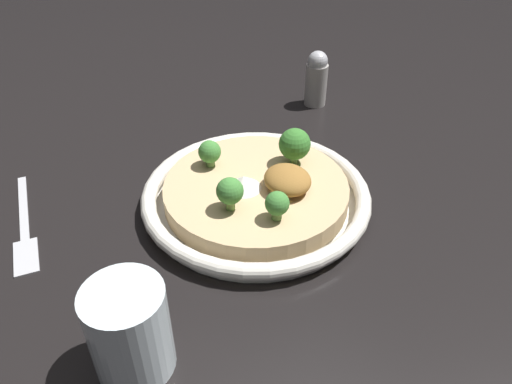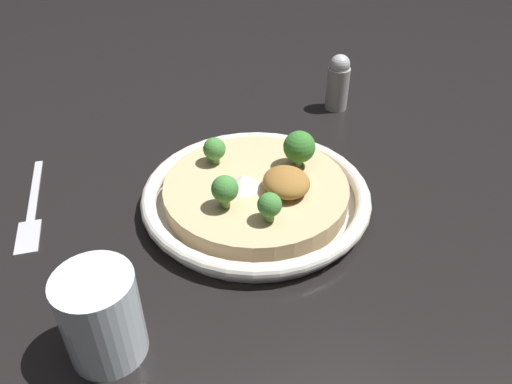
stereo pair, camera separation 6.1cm
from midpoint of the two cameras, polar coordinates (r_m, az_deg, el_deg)
ground_plane at (r=0.63m, az=-2.80°, el=-1.61°), size 6.00×6.00×0.00m
risotto_bowl at (r=0.62m, az=-2.85°, el=-0.42°), size 0.28×0.28×0.03m
cheese_sprinkle at (r=0.60m, az=-4.48°, el=1.13°), size 0.04×0.04×0.02m
crispy_onion_garnish at (r=0.59m, az=0.66°, el=1.31°), size 0.06×0.05×0.03m
broccoli_right at (r=0.63m, az=-8.10°, el=4.41°), size 0.03×0.03×0.04m
broccoli_left at (r=0.54m, az=-0.80°, el=-1.53°), size 0.03×0.03×0.04m
broccoli_front at (r=0.63m, az=1.65°, el=5.36°), size 0.04×0.04×0.05m
broccoli_back_left at (r=0.56m, az=-6.17°, el=-0.08°), size 0.03×0.03×0.04m
drinking_glass at (r=0.46m, az=-18.17°, el=-15.03°), size 0.07×0.07×0.09m
fork_utensil at (r=0.66m, az=-27.42°, el=-4.09°), size 0.19×0.04×0.00m
pepper_shaker at (r=0.84m, az=4.81°, el=12.76°), size 0.04×0.04×0.09m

